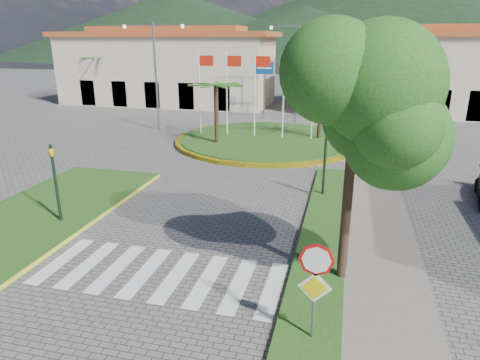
% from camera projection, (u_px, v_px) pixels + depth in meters
% --- Properties ---
extents(sidewalk_right, '(4.00, 28.00, 0.15)m').
position_uv_depth(sidewalk_right, '(359.00, 348.00, 9.95)').
color(sidewalk_right, gray).
rests_on(sidewalk_right, ground).
extents(verge_right, '(1.60, 28.00, 0.18)m').
position_uv_depth(verge_right, '(307.00, 339.00, 10.22)').
color(verge_right, '#1B4C15').
rests_on(verge_right, ground).
extents(median_left, '(5.00, 14.00, 0.18)m').
position_uv_depth(median_left, '(24.00, 224.00, 16.53)').
color(median_left, '#1B4C15').
rests_on(median_left, ground).
extents(crosswalk, '(8.00, 3.00, 0.01)m').
position_uv_depth(crosswalk, '(158.00, 273.00, 13.20)').
color(crosswalk, silver).
rests_on(crosswalk, ground).
extents(roundabout_island, '(12.70, 12.70, 6.00)m').
position_uv_depth(roundabout_island, '(267.00, 140.00, 29.70)').
color(roundabout_island, yellow).
rests_on(roundabout_island, ground).
extents(stop_sign, '(0.80, 0.11, 2.65)m').
position_uv_depth(stop_sign, '(315.00, 278.00, 9.63)').
color(stop_sign, slate).
rests_on(stop_sign, ground).
extents(deciduous_tree, '(3.60, 3.60, 6.80)m').
position_uv_depth(deciduous_tree, '(355.00, 108.00, 11.21)').
color(deciduous_tree, black).
rests_on(deciduous_tree, ground).
extents(traffic_light_left, '(0.15, 0.18, 3.20)m').
position_uv_depth(traffic_light_left, '(55.00, 177.00, 16.10)').
color(traffic_light_left, black).
rests_on(traffic_light_left, ground).
extents(traffic_light_right, '(0.15, 0.18, 3.20)m').
position_uv_depth(traffic_light_right, '(325.00, 156.00, 18.90)').
color(traffic_light_right, black).
rests_on(traffic_light_right, ground).
extents(traffic_light_far, '(0.18, 0.15, 3.20)m').
position_uv_depth(traffic_light_far, '(386.00, 110.00, 30.96)').
color(traffic_light_far, black).
rests_on(traffic_light_far, ground).
extents(direction_sign_west, '(1.60, 0.14, 5.20)m').
position_uv_depth(direction_sign_west, '(264.00, 78.00, 37.35)').
color(direction_sign_west, slate).
rests_on(direction_sign_west, ground).
extents(direction_sign_east, '(1.60, 0.14, 5.20)m').
position_uv_depth(direction_sign_east, '(322.00, 80.00, 36.19)').
color(direction_sign_east, slate).
rests_on(direction_sign_east, ground).
extents(street_lamp_centre, '(4.80, 0.16, 8.00)m').
position_uv_depth(street_lamp_centre, '(298.00, 68.00, 35.46)').
color(street_lamp_centre, slate).
rests_on(street_lamp_centre, ground).
extents(street_lamp_west, '(4.80, 0.16, 8.00)m').
position_uv_depth(street_lamp_west, '(156.00, 71.00, 32.26)').
color(street_lamp_west, slate).
rests_on(street_lamp_west, ground).
extents(building_left, '(23.32, 9.54, 8.05)m').
position_uv_depth(building_left, '(168.00, 67.00, 46.49)').
color(building_left, beige).
rests_on(building_left, ground).
extents(building_right, '(19.08, 9.54, 8.05)m').
position_uv_depth(building_right, '(401.00, 71.00, 40.91)').
color(building_right, beige).
rests_on(building_right, ground).
extents(hill_far_west, '(140.00, 140.00, 22.00)m').
position_uv_depth(hill_far_west, '(175.00, 25.00, 147.56)').
color(hill_far_west, black).
rests_on(hill_far_west, ground).
extents(hill_far_mid, '(180.00, 180.00, 30.00)m').
position_uv_depth(hill_far_mid, '(384.00, 13.00, 148.42)').
color(hill_far_mid, black).
rests_on(hill_far_mid, ground).
extents(hill_near_back, '(110.00, 110.00, 16.00)m').
position_uv_depth(hill_near_back, '(302.00, 34.00, 128.86)').
color(hill_near_back, black).
rests_on(hill_near_back, ground).
extents(white_van, '(4.54, 3.25, 1.15)m').
position_uv_depth(white_van, '(238.00, 104.00, 42.90)').
color(white_van, silver).
rests_on(white_van, ground).
extents(car_dark_a, '(3.84, 1.78, 1.27)m').
position_uv_depth(car_dark_a, '(242.00, 101.00, 44.24)').
color(car_dark_a, black).
rests_on(car_dark_a, ground).
extents(car_dark_b, '(3.40, 2.33, 1.06)m').
position_uv_depth(car_dark_b, '(328.00, 107.00, 41.29)').
color(car_dark_b, black).
rests_on(car_dark_b, ground).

